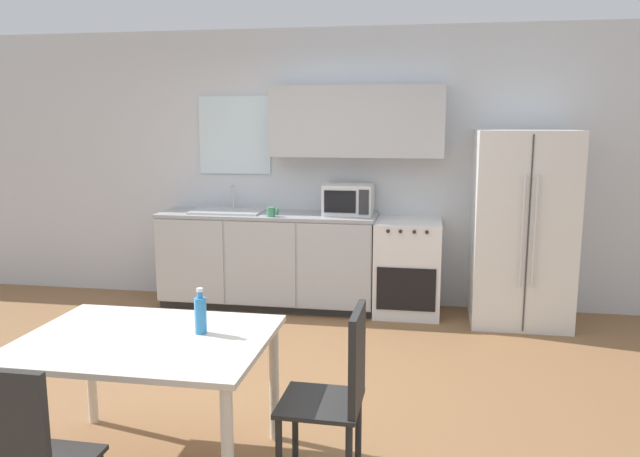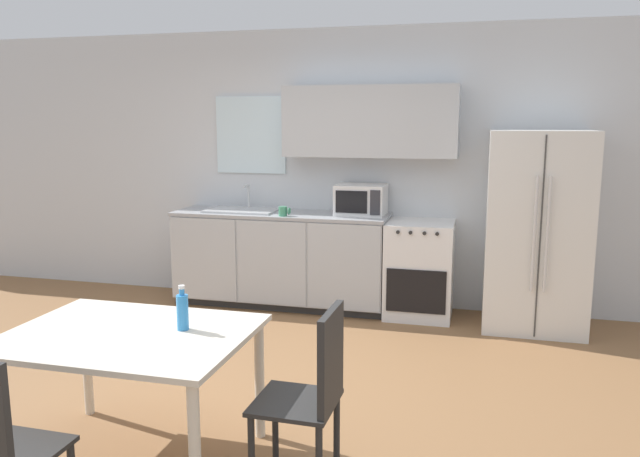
# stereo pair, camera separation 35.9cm
# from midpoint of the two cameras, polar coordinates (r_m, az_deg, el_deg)

# --- Properties ---
(ground_plane) EXTENTS (12.00, 12.00, 0.00)m
(ground_plane) POSITION_cam_midpoint_polar(r_m,az_deg,el_deg) (4.39, -9.33, -14.80)
(ground_plane) COLOR olive
(wall_back) EXTENTS (12.00, 0.38, 2.70)m
(wall_back) POSITION_cam_midpoint_polar(r_m,az_deg,el_deg) (6.21, -2.09, 6.18)
(wall_back) COLOR silver
(wall_back) RESTS_ON ground_plane
(kitchen_counter) EXTENTS (2.11, 0.61, 0.93)m
(kitchen_counter) POSITION_cam_midpoint_polar(r_m,az_deg,el_deg) (6.16, -6.45, -2.85)
(kitchen_counter) COLOR #333333
(kitchen_counter) RESTS_ON ground_plane
(oven_range) EXTENTS (0.61, 0.61, 0.90)m
(oven_range) POSITION_cam_midpoint_polar(r_m,az_deg,el_deg) (5.93, 6.30, -3.58)
(oven_range) COLOR white
(oven_range) RESTS_ON ground_plane
(refrigerator) EXTENTS (0.86, 0.77, 1.74)m
(refrigerator) POSITION_cam_midpoint_polar(r_m,az_deg,el_deg) (5.81, 16.32, 0.04)
(refrigerator) COLOR silver
(refrigerator) RESTS_ON ground_plane
(kitchen_sink) EXTENTS (0.70, 0.44, 0.25)m
(kitchen_sink) POSITION_cam_midpoint_polar(r_m,az_deg,el_deg) (6.21, -10.06, 1.62)
(kitchen_sink) COLOR #B7BABC
(kitchen_sink) RESTS_ON kitchen_counter
(microwave) EXTENTS (0.46, 0.39, 0.29)m
(microwave) POSITION_cam_midpoint_polar(r_m,az_deg,el_deg) (5.95, 0.90, 2.68)
(microwave) COLOR silver
(microwave) RESTS_ON kitchen_counter
(coffee_mug) EXTENTS (0.11, 0.08, 0.09)m
(coffee_mug) POSITION_cam_midpoint_polar(r_m,az_deg,el_deg) (5.85, -6.19, 1.52)
(coffee_mug) COLOR #3F8C66
(coffee_mug) RESTS_ON kitchen_counter
(dining_table) EXTENTS (1.26, 0.96, 0.73)m
(dining_table) POSITION_cam_midpoint_polar(r_m,az_deg,el_deg) (3.43, -18.61, -10.79)
(dining_table) COLOR beige
(dining_table) RESTS_ON ground_plane
(dining_chair_side) EXTENTS (0.41, 0.41, 0.93)m
(dining_chair_side) POSITION_cam_midpoint_polar(r_m,az_deg,el_deg) (3.15, -1.54, -14.24)
(dining_chair_side) COLOR #282828
(dining_chair_side) RESTS_ON ground_plane
(drink_bottle) EXTENTS (0.06, 0.06, 0.24)m
(drink_bottle) POSITION_cam_midpoint_polar(r_m,az_deg,el_deg) (3.35, -13.93, -7.66)
(drink_bottle) COLOR #338CD8
(drink_bottle) RESTS_ON dining_table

